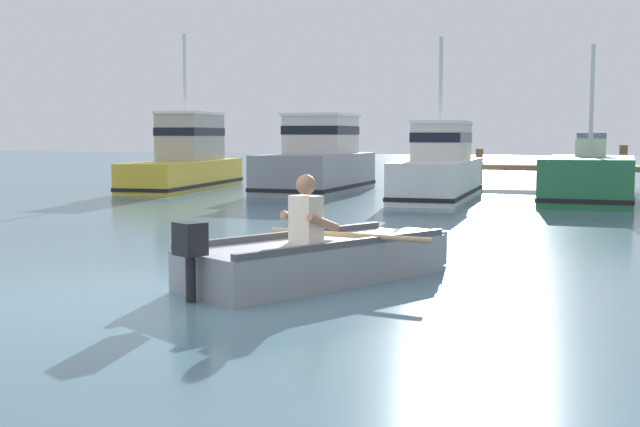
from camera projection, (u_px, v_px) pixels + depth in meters
name	position (u px, v px, depth m)	size (l,w,h in m)	color
ground_plane	(134.00, 296.00, 8.15)	(120.00, 120.00, 0.00)	slate
rowboat_with_person	(321.00, 258.00, 9.00)	(2.47, 3.51, 1.19)	gray
moored_boat_yellow	(187.00, 160.00, 24.61)	(2.44, 6.31, 4.64)	gold
moored_boat_grey	(318.00, 163.00, 22.99)	(2.24, 4.92, 2.23)	gray
moored_boat_white	(439.00, 169.00, 20.56)	(1.89, 5.52, 4.07)	white
moored_boat_green	(589.00, 180.00, 19.54)	(2.05, 4.72, 3.78)	#287042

